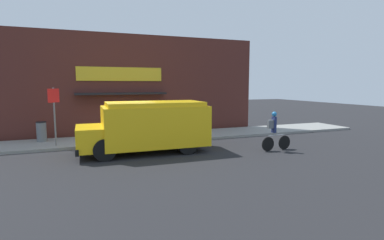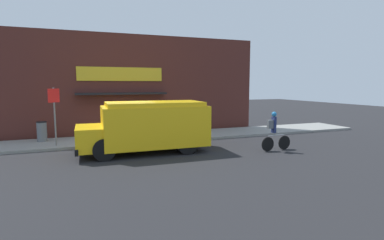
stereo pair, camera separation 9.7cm
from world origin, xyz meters
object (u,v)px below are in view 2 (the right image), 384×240
(cyclist, at_px, (274,131))
(trash_bin, at_px, (42,131))
(school_bus, at_px, (148,126))
(stop_sign_post, at_px, (54,107))

(cyclist, bearing_deg, trash_bin, 148.24)
(school_bus, xyz_separation_m, trash_bin, (-4.38, 3.53, -0.52))
(stop_sign_post, bearing_deg, school_bus, -30.61)
(cyclist, height_order, stop_sign_post, stop_sign_post)
(trash_bin, bearing_deg, school_bus, -38.92)
(cyclist, bearing_deg, school_bus, 159.07)
(trash_bin, bearing_deg, cyclist, -28.61)
(cyclist, xyz_separation_m, trash_bin, (-9.48, 5.17, -0.23))
(school_bus, bearing_deg, cyclist, -16.64)
(school_bus, relative_size, cyclist, 3.14)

